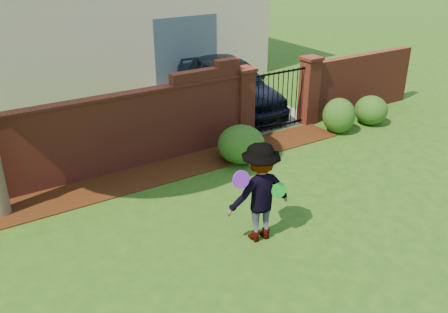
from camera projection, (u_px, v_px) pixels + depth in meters
ground at (261, 242)px, 8.32m from camera, size 80.00×80.00×0.01m
mulch_bed at (133, 180)px, 10.40m from camera, size 11.10×1.08×0.03m
brick_wall at (70, 141)px, 10.01m from camera, size 8.70×0.31×2.16m
brick_wall_return at (360, 83)px, 14.26m from camera, size 4.00×0.25×1.70m
pillar_left at (244, 104)px, 12.16m from camera, size 0.50×0.50×1.88m
pillar_right at (309, 90)px, 13.24m from camera, size 0.50×0.50×1.88m
iron_gate at (278, 100)px, 12.74m from camera, size 1.78×0.03×1.60m
driveway at (202, 93)px, 16.16m from camera, size 3.20×8.00×0.01m
car at (233, 86)px, 14.16m from camera, size 2.41×4.86×1.59m
shrub_left at (241, 144)px, 11.08m from camera, size 1.09×1.09×0.89m
shrub_middle at (339, 116)px, 12.78m from camera, size 0.86×0.86×0.95m
shrub_right at (371, 110)px, 13.39m from camera, size 0.91×0.91×0.81m
man at (261, 193)px, 8.06m from camera, size 1.22×0.80×1.78m
frisbee_purple at (241, 179)px, 7.59m from camera, size 0.31×0.12×0.30m
frisbee_green at (279, 190)px, 7.97m from camera, size 0.28×0.11×0.27m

